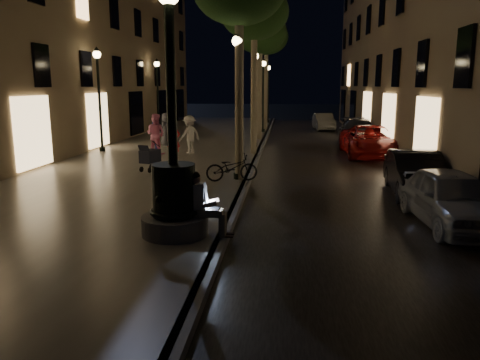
# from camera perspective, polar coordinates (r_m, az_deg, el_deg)

# --- Properties ---
(ground) EXTENTS (120.00, 120.00, 0.00)m
(ground) POSITION_cam_1_polar(r_m,az_deg,el_deg) (22.54, 2.35, 3.12)
(ground) COLOR black
(ground) RESTS_ON ground
(cobble_lane) EXTENTS (6.00, 45.00, 0.02)m
(cobble_lane) POSITION_cam_1_polar(r_m,az_deg,el_deg) (22.57, 9.99, 2.99)
(cobble_lane) COLOR black
(cobble_lane) RESTS_ON ground
(promenade) EXTENTS (8.00, 45.00, 0.20)m
(promenade) POSITION_cam_1_polar(r_m,az_deg,el_deg) (23.11, -7.62, 3.49)
(promenade) COLOR #656159
(promenade) RESTS_ON ground
(curb_strip) EXTENTS (0.25, 45.00, 0.20)m
(curb_strip) POSITION_cam_1_polar(r_m,az_deg,el_deg) (22.53, 2.35, 3.38)
(curb_strip) COLOR #59595B
(curb_strip) RESTS_ON ground
(building_left) EXTENTS (8.00, 36.00, 15.00)m
(building_left) POSITION_cam_1_polar(r_m,az_deg,el_deg) (28.86, -23.13, 19.04)
(building_left) COLOR brown
(building_left) RESTS_ON ground
(fountain_lamppost) EXTENTS (1.40, 1.40, 5.21)m
(fountain_lamppost) POSITION_cam_1_polar(r_m,az_deg,el_deg) (9.77, -8.06, -0.89)
(fountain_lamppost) COLOR #59595B
(fountain_lamppost) RESTS_ON promenade
(seated_man_laptop) EXTENTS (0.98, 0.33, 1.35)m
(seated_man_laptop) POSITION_cam_1_polar(r_m,az_deg,el_deg) (9.71, -4.49, -2.69)
(seated_man_laptop) COLOR gray
(seated_man_laptop) RESTS_ON promenade
(tree_second) EXTENTS (3.00, 3.00, 7.40)m
(tree_second) POSITION_cam_1_polar(r_m,az_deg,el_deg) (21.53, 1.76, 19.65)
(tree_second) COLOR #6B604C
(tree_second) RESTS_ON promenade
(tree_third) EXTENTS (3.00, 3.00, 7.20)m
(tree_third) POSITION_cam_1_polar(r_m,az_deg,el_deg) (27.46, 2.46, 17.47)
(tree_third) COLOR #6B604C
(tree_third) RESTS_ON promenade
(tree_far) EXTENTS (3.00, 3.00, 7.50)m
(tree_far) POSITION_cam_1_polar(r_m,az_deg,el_deg) (33.45, 3.23, 16.90)
(tree_far) COLOR #6B604C
(tree_far) RESTS_ON promenade
(lamp_curb_a) EXTENTS (0.36, 0.36, 4.81)m
(lamp_curb_a) POSITION_cam_1_polar(r_m,az_deg,el_deg) (15.35, -0.28, 11.32)
(lamp_curb_a) COLOR black
(lamp_curb_a) RESTS_ON promenade
(lamp_curb_b) EXTENTS (0.36, 0.36, 4.81)m
(lamp_curb_b) POSITION_cam_1_polar(r_m,az_deg,el_deg) (23.32, 1.82, 11.39)
(lamp_curb_b) COLOR black
(lamp_curb_b) RESTS_ON promenade
(lamp_curb_c) EXTENTS (0.36, 0.36, 4.81)m
(lamp_curb_c) POSITION_cam_1_polar(r_m,az_deg,el_deg) (31.30, 2.84, 11.42)
(lamp_curb_c) COLOR black
(lamp_curb_c) RESTS_ON promenade
(lamp_curb_d) EXTENTS (0.36, 0.36, 4.81)m
(lamp_curb_d) POSITION_cam_1_polar(r_m,az_deg,el_deg) (39.30, 3.46, 11.43)
(lamp_curb_d) COLOR black
(lamp_curb_d) RESTS_ON promenade
(lamp_left_b) EXTENTS (0.36, 0.36, 4.81)m
(lamp_left_b) POSITION_cam_1_polar(r_m,az_deg,el_deg) (22.98, -16.85, 10.91)
(lamp_left_b) COLOR black
(lamp_left_b) RESTS_ON promenade
(lamp_left_c) EXTENTS (0.36, 0.36, 4.81)m
(lamp_left_c) POSITION_cam_1_polar(r_m,az_deg,el_deg) (32.45, -10.03, 11.26)
(lamp_left_c) COLOR black
(lamp_left_c) RESTS_ON promenade
(stroller) EXTENTS (0.67, 1.08, 1.09)m
(stroller) POSITION_cam_1_polar(r_m,az_deg,el_deg) (17.29, -10.93, 2.85)
(stroller) COLOR black
(stroller) RESTS_ON promenade
(car_front) EXTENTS (1.83, 4.04, 1.35)m
(car_front) POSITION_cam_1_polar(r_m,az_deg,el_deg) (12.11, 24.35, -2.01)
(car_front) COLOR #A1A5A9
(car_front) RESTS_ON ground
(car_second) EXTENTS (1.67, 4.11, 1.33)m
(car_second) POSITION_cam_1_polar(r_m,az_deg,el_deg) (15.02, 20.66, 0.70)
(car_second) COLOR black
(car_second) RESTS_ON ground
(car_third) EXTENTS (2.41, 5.17, 1.43)m
(car_third) POSITION_cam_1_polar(r_m,az_deg,el_deg) (22.66, 15.64, 4.58)
(car_third) COLOR maroon
(car_third) RESTS_ON ground
(car_rear) EXTENTS (2.40, 5.11, 1.44)m
(car_rear) POSITION_cam_1_polar(r_m,az_deg,el_deg) (26.67, 14.17, 5.65)
(car_rear) COLOR #303036
(car_rear) RESTS_ON ground
(car_fifth) EXTENTS (1.56, 3.78, 1.22)m
(car_fifth) POSITION_cam_1_polar(r_m,az_deg,el_deg) (35.40, 10.15, 7.01)
(car_fifth) COLOR #A9A8A3
(car_fifth) RESTS_ON ground
(pedestrian_red) EXTENTS (0.67, 0.56, 1.56)m
(pedestrian_red) POSITION_cam_1_polar(r_m,az_deg,el_deg) (20.11, -8.09, 4.81)
(pedestrian_red) COLOR red
(pedestrian_red) RESTS_ON promenade
(pedestrian_pink) EXTENTS (1.05, 0.92, 1.83)m
(pedestrian_pink) POSITION_cam_1_polar(r_m,az_deg,el_deg) (21.43, -10.25, 5.52)
(pedestrian_pink) COLOR pink
(pedestrian_pink) RESTS_ON promenade
(pedestrian_white) EXTENTS (1.21, 1.25, 1.72)m
(pedestrian_white) POSITION_cam_1_polar(r_m,az_deg,el_deg) (21.66, -6.17, 5.55)
(pedestrian_white) COLOR silver
(pedestrian_white) RESTS_ON promenade
(pedestrian_blue) EXTENTS (0.82, 1.03, 1.63)m
(pedestrian_blue) POSITION_cam_1_polar(r_m,az_deg,el_deg) (22.44, -10.31, 5.53)
(pedestrian_blue) COLOR #2A319A
(pedestrian_blue) RESTS_ON promenade
(pedestrian_dark) EXTENTS (0.80, 0.96, 1.68)m
(pedestrian_dark) POSITION_cam_1_polar(r_m,az_deg,el_deg) (24.63, -8.99, 6.14)
(pedestrian_dark) COLOR #38383D
(pedestrian_dark) RESTS_ON promenade
(bicycle) EXTENTS (1.79, 1.01, 0.89)m
(bicycle) POSITION_cam_1_polar(r_m,az_deg,el_deg) (15.24, -1.01, 1.52)
(bicycle) COLOR black
(bicycle) RESTS_ON promenade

